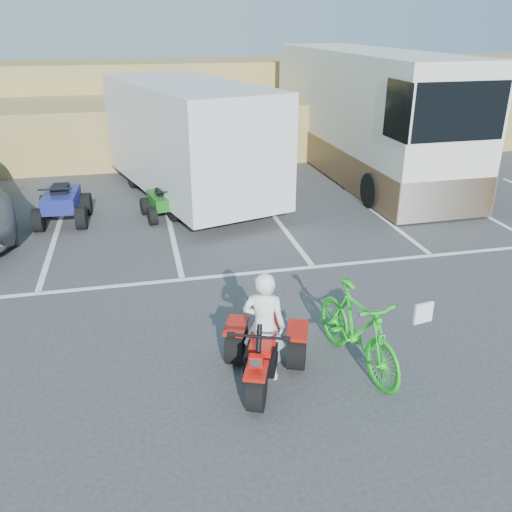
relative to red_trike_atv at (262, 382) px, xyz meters
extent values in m
plane|color=#323234|center=(-0.78, 1.14, 0.00)|extent=(100.00, 100.00, 0.00)
cube|color=white|center=(-3.48, 6.14, 0.00)|extent=(0.12, 5.00, 0.01)
cube|color=white|center=(-0.78, 6.14, 0.00)|extent=(0.12, 5.00, 0.01)
cube|color=white|center=(1.92, 6.14, 0.00)|extent=(0.12, 5.00, 0.01)
cube|color=white|center=(4.62, 6.14, 0.00)|extent=(0.12, 5.00, 0.01)
cube|color=white|center=(7.32, 6.14, 0.00)|extent=(0.12, 5.00, 0.01)
cube|color=white|center=(-0.78, 3.54, 0.00)|extent=(28.00, 0.12, 0.01)
cube|color=olive|center=(-0.78, 15.14, 1.00)|extent=(40.00, 6.00, 2.00)
cube|color=olive|center=(-0.78, 18.64, 2.00)|extent=(40.00, 4.00, 2.20)
imported|color=white|center=(0.05, 0.14, 0.82)|extent=(0.70, 0.58, 1.64)
imported|color=#14BF19|center=(1.43, 0.10, 0.62)|extent=(0.95, 2.13, 1.24)
cube|color=silver|center=(0.01, 8.97, 1.76)|extent=(4.53, 7.30, 2.84)
cylinder|color=black|center=(0.01, 8.97, 0.40)|extent=(2.62, 1.46, 0.79)
cube|color=silver|center=(5.87, 10.62, 1.95)|extent=(2.86, 10.57, 3.79)
cube|color=brown|center=(5.87, 10.62, 0.58)|extent=(2.92, 10.57, 1.05)
cube|color=black|center=(5.99, 5.34, 2.73)|extent=(2.42, 0.08, 1.37)
camera|label=1|loc=(-1.47, -6.11, 4.69)|focal=38.00mm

